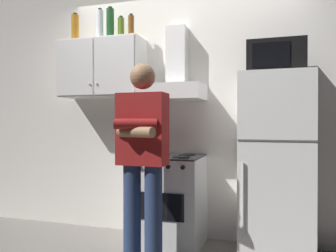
% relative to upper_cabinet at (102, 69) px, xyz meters
% --- Properties ---
extents(back_wall_tiled, '(4.80, 0.10, 2.70)m').
position_rel_upper_cabinet_xyz_m(back_wall_tiled, '(0.85, 0.23, -0.40)').
color(back_wall_tiled, silver).
rests_on(back_wall_tiled, ground_plane).
extents(upper_cabinet, '(0.90, 0.37, 0.60)m').
position_rel_upper_cabinet_xyz_m(upper_cabinet, '(0.00, 0.00, 0.00)').
color(upper_cabinet, silver).
extents(stove_oven, '(0.60, 0.62, 0.87)m').
position_rel_upper_cabinet_xyz_m(stove_oven, '(0.80, -0.13, -1.32)').
color(stove_oven, silver).
rests_on(stove_oven, ground_plane).
extents(range_hood, '(0.60, 0.44, 0.75)m').
position_rel_upper_cabinet_xyz_m(range_hood, '(0.80, 0.00, -0.15)').
color(range_hood, white).
extents(refrigerator, '(0.60, 0.62, 1.60)m').
position_rel_upper_cabinet_xyz_m(refrigerator, '(1.75, -0.12, -0.95)').
color(refrigerator, silver).
rests_on(refrigerator, ground_plane).
extents(microwave, '(0.48, 0.37, 0.28)m').
position_rel_upper_cabinet_xyz_m(microwave, '(1.75, -0.11, -0.01)').
color(microwave, black).
rests_on(microwave, refrigerator).
extents(person_standing, '(0.38, 0.33, 1.64)m').
position_rel_upper_cabinet_xyz_m(person_standing, '(0.75, -0.73, -0.85)').
color(person_standing, navy).
rests_on(person_standing, ground_plane).
extents(bottle_beer_brown, '(0.06, 0.06, 0.25)m').
position_rel_upper_cabinet_xyz_m(bottle_beer_brown, '(0.34, -0.00, 0.42)').
color(bottle_beer_brown, brown).
rests_on(bottle_beer_brown, upper_cabinet).
extents(bottle_liquor_amber, '(0.08, 0.08, 0.31)m').
position_rel_upper_cabinet_xyz_m(bottle_liquor_amber, '(-0.31, -0.03, 0.45)').
color(bottle_liquor_amber, '#B7721E').
rests_on(bottle_liquor_amber, upper_cabinet).
extents(bottle_vodka_clear, '(0.07, 0.07, 0.33)m').
position_rel_upper_cabinet_xyz_m(bottle_vodka_clear, '(-0.02, -0.01, 0.46)').
color(bottle_vodka_clear, silver).
rests_on(bottle_vodka_clear, upper_cabinet).
extents(bottle_olive_oil, '(0.07, 0.07, 0.25)m').
position_rel_upper_cabinet_xyz_m(bottle_olive_oil, '(0.21, 0.03, 0.42)').
color(bottle_olive_oil, '#4C6B19').
rests_on(bottle_olive_oil, upper_cabinet).
extents(bottle_wine_green, '(0.08, 0.08, 0.34)m').
position_rel_upper_cabinet_xyz_m(bottle_wine_green, '(0.10, -0.01, 0.46)').
color(bottle_wine_green, '#19471E').
rests_on(bottle_wine_green, upper_cabinet).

